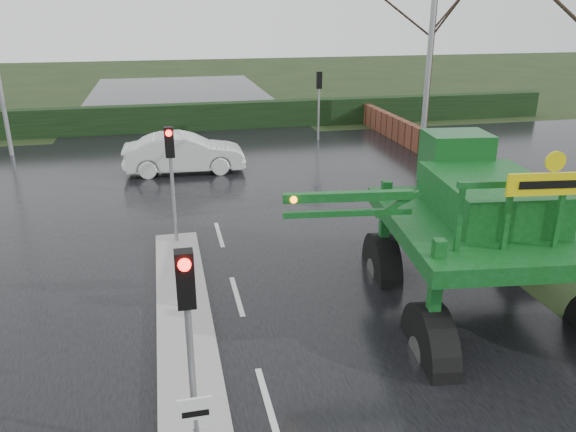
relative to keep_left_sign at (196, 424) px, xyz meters
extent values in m
plane|color=black|center=(1.30, 1.50, -1.06)|extent=(140.00, 140.00, 0.00)
cube|color=black|center=(1.30, 11.50, -1.05)|extent=(14.00, 80.00, 0.02)
cube|color=black|center=(1.30, 17.50, -1.05)|extent=(80.00, 12.00, 0.02)
cube|color=gray|center=(0.00, 4.50, -0.97)|extent=(1.20, 10.00, 0.16)
cube|color=black|center=(1.30, 25.50, -0.31)|extent=(44.00, 0.90, 1.50)
cube|color=#592D1E|center=(11.80, 17.50, -0.46)|extent=(0.40, 20.00, 1.20)
cube|color=silver|center=(0.00, 0.00, 0.19)|extent=(0.50, 0.04, 0.50)
cube|color=black|center=(0.00, -0.02, 0.19)|extent=(0.38, 0.01, 0.10)
cylinder|color=gray|center=(0.00, 0.50, 0.69)|extent=(0.10, 0.10, 3.50)
cube|color=black|center=(0.00, 0.50, 2.04)|extent=(0.26, 0.22, 0.85)
sphere|color=#FF0C07|center=(0.00, 0.37, 2.32)|extent=(0.18, 0.18, 0.18)
cylinder|color=gray|center=(0.00, 9.00, 0.69)|extent=(0.10, 0.10, 3.50)
cube|color=black|center=(0.00, 9.00, 2.04)|extent=(0.26, 0.22, 0.85)
sphere|color=#FF0C07|center=(0.00, 8.87, 2.32)|extent=(0.18, 0.18, 0.18)
cylinder|color=gray|center=(7.80, 21.50, 0.69)|extent=(0.10, 0.10, 3.50)
cube|color=black|center=(7.80, 21.50, 2.04)|extent=(0.26, 0.22, 0.85)
sphere|color=#FF0C07|center=(7.80, 21.63, 2.32)|extent=(0.18, 0.18, 0.18)
cylinder|color=gray|center=(9.80, 13.50, 3.94)|extent=(0.20, 0.20, 10.00)
cylinder|color=black|center=(14.30, 22.50, 3.94)|extent=(0.32, 0.32, 10.00)
cylinder|color=black|center=(3.13, 4.37, -0.01)|extent=(0.83, 2.15, 2.10)
cylinder|color=#595B56|center=(3.13, 4.37, -0.01)|extent=(0.70, 0.80, 0.73)
cube|color=#0B4210|center=(3.13, 4.37, 1.30)|extent=(0.26, 0.26, 2.41)
cylinder|color=black|center=(6.87, 3.92, -0.01)|extent=(0.83, 2.15, 2.10)
cylinder|color=#595B56|center=(6.87, 3.92, -0.01)|extent=(0.70, 0.80, 0.73)
cube|color=#0B4210|center=(6.87, 3.92, 1.30)|extent=(0.26, 0.26, 2.41)
cylinder|color=black|center=(2.67, 0.63, -0.01)|extent=(0.83, 2.15, 2.10)
cylinder|color=#595B56|center=(2.67, 0.63, -0.01)|extent=(0.70, 0.80, 0.73)
cube|color=#0B4210|center=(2.67, 0.63, 1.30)|extent=(0.26, 0.26, 2.41)
cube|color=#0B4210|center=(4.77, 2.27, 1.98)|extent=(4.98, 5.52, 0.37)
cube|color=#0B4210|center=(4.80, 2.48, 2.56)|extent=(2.67, 3.40, 0.94)
cube|color=#114C1B|center=(5.05, 4.56, 2.92)|extent=(1.71, 1.44, 1.36)
cube|color=#0B4210|center=(4.57, 0.61, 3.50)|extent=(3.14, 0.51, 0.13)
cube|color=#0B4210|center=(1.40, 2.26, 2.92)|extent=(2.73, 0.52, 0.19)
sphere|color=orange|center=(0.24, 2.30, 2.92)|extent=(0.15, 0.15, 0.15)
cube|color=#DAC80B|center=(4.52, 0.19, 3.60)|extent=(1.67, 0.27, 0.42)
cube|color=black|center=(4.52, 0.19, 3.60)|extent=(1.25, 0.16, 0.15)
cylinder|color=#DAC80B|center=(4.52, 0.19, 4.02)|extent=(0.38, 0.09, 0.38)
imported|color=silver|center=(0.65, 16.82, -1.06)|extent=(5.05, 1.90, 1.65)
camera|label=1|loc=(-0.14, -6.55, 5.56)|focal=35.00mm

